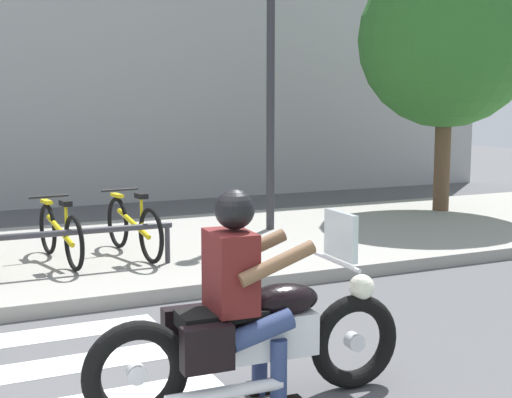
{
  "coord_description": "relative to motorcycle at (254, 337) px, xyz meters",
  "views": [
    {
      "loc": [
        -0.78,
        -3.67,
        1.98
      ],
      "look_at": [
        2.42,
        3.03,
        0.98
      ],
      "focal_mm": 48.98,
      "sensor_mm": 36.0,
      "label": 1
    }
  ],
  "objects": [
    {
      "name": "crosswalk_stripe_4",
      "position": [
        -1.45,
        1.27,
        -0.47
      ],
      "size": [
        2.8,
        0.4,
        0.01
      ],
      "primitive_type": "cube",
      "color": "white",
      "rests_on": "ground"
    },
    {
      "name": "bicycle_3",
      "position": [
        0.37,
        4.23,
        0.04
      ],
      "size": [
        0.48,
        1.72,
        0.79
      ],
      "color": "black",
      "rests_on": "sidewalk"
    },
    {
      "name": "bike_rack",
      "position": [
        -0.95,
        3.67,
        0.09
      ],
      "size": [
        3.23,
        0.07,
        0.49
      ],
      "color": "#333338",
      "rests_on": "sidewalk"
    },
    {
      "name": "sidewalk",
      "position": [
        -1.11,
        4.77,
        -0.39
      ],
      "size": [
        24.0,
        4.4,
        0.15
      ],
      "primitive_type": "cube",
      "color": "gray",
      "rests_on": "ground"
    },
    {
      "name": "rider",
      "position": [
        -0.08,
        0.01,
        0.37
      ],
      "size": [
        0.64,
        0.56,
        1.46
      ],
      "color": "#591919",
      "rests_on": "ground"
    },
    {
      "name": "tree_near_rack",
      "position": [
        6.27,
        5.57,
        2.62
      ],
      "size": [
        3.01,
        3.01,
        4.61
      ],
      "color": "brown",
      "rests_on": "ground"
    },
    {
      "name": "street_lamp",
      "position": [
        2.72,
        5.17,
        2.12
      ],
      "size": [
        0.28,
        0.28,
        4.26
      ],
      "color": "#2D2D33",
      "rests_on": "ground"
    },
    {
      "name": "motorcycle",
      "position": [
        0.0,
        0.0,
        0.0
      ],
      "size": [
        2.23,
        0.65,
        1.27
      ],
      "color": "black",
      "rests_on": "ground"
    },
    {
      "name": "bicycle_2",
      "position": [
        -0.51,
        4.23,
        0.03
      ],
      "size": [
        0.48,
        1.67,
        0.76
      ],
      "color": "black",
      "rests_on": "sidewalk"
    }
  ]
}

